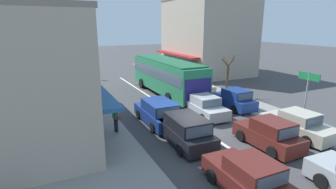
{
  "coord_description": "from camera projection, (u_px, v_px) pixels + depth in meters",
  "views": [
    {
      "loc": [
        -8.33,
        -13.22,
        6.27
      ],
      "look_at": [
        -0.12,
        4.02,
        1.2
      ],
      "focal_mm": 28.0,
      "sensor_mm": 36.0,
      "label": 1
    }
  ],
  "objects": [
    {
      "name": "ground_plane",
      "position": [
        197.0,
        127.0,
        16.6
      ],
      "size": [
        140.0,
        140.0,
        0.0
      ],
      "primitive_type": "plane",
      "color": "#3F3F42"
    },
    {
      "name": "lane_centre_line",
      "position": [
        170.0,
        109.0,
        20.09
      ],
      "size": [
        0.2,
        28.0,
        0.01
      ],
      "primitive_type": "cube",
      "color": "silver",
      "rests_on": "ground"
    },
    {
      "name": "sidewalk_left",
      "position": [
        73.0,
        113.0,
        19.0
      ],
      "size": [
        5.2,
        44.0,
        0.14
      ],
      "primitive_type": "cube",
      "color": "gray",
      "rests_on": "ground"
    },
    {
      "name": "kerb_right",
      "position": [
        220.0,
        94.0,
        24.4
      ],
      "size": [
        2.8,
        44.0,
        0.12
      ],
      "primitive_type": "cube",
      "color": "gray",
      "rests_on": "ground"
    },
    {
      "name": "shopfront_corner_near",
      "position": [
        2.0,
        86.0,
        12.1
      ],
      "size": [
        8.73,
        7.17,
        7.13
      ],
      "color": "#B2A38E",
      "rests_on": "ground"
    },
    {
      "name": "shopfront_mid_block",
      "position": [
        16.0,
        65.0,
        19.07
      ],
      "size": [
        8.11,
        8.23,
        6.96
      ],
      "color": "silver",
      "rests_on": "ground"
    },
    {
      "name": "building_right_far",
      "position": [
        207.0,
        36.0,
        34.51
      ],
      "size": [
        9.34,
        11.03,
        9.67
      ],
      "color": "#B2A38E",
      "rests_on": "ground"
    },
    {
      "name": "city_bus",
      "position": [
        167.0,
        74.0,
        24.11
      ],
      "size": [
        2.81,
        10.88,
        3.23
      ],
      "color": "#237A4C",
      "rests_on": "ground"
    },
    {
      "name": "sedan_adjacent_lane_trail",
      "position": [
        251.0,
        180.0,
        9.81
      ],
      "size": [
        1.93,
        4.22,
        1.47
      ],
      "color": "#561E19",
      "rests_on": "ground"
    },
    {
      "name": "wagon_behind_bus_near",
      "position": [
        185.0,
        130.0,
        14.25
      ],
      "size": [
        2.04,
        4.55,
        1.58
      ],
      "color": "black",
      "rests_on": "ground"
    },
    {
      "name": "hatchback_queue_far_back",
      "position": [
        269.0,
        134.0,
        13.78
      ],
      "size": [
        1.84,
        3.71,
        1.54
      ],
      "color": "#561E19",
      "rests_on": "ground"
    },
    {
      "name": "wagon_adjacent_lane_lead",
      "position": [
        158.0,
        113.0,
        17.07
      ],
      "size": [
        1.97,
        4.52,
        1.58
      ],
      "color": "navy",
      "rests_on": "ground"
    },
    {
      "name": "sedan_queue_gap_filler",
      "position": [
        204.0,
        107.0,
        18.62
      ],
      "size": [
        2.01,
        4.26,
        1.47
      ],
      "color": "#9EA3A8",
      "rests_on": "ground"
    },
    {
      "name": "parked_sedan_kerb_front",
      "position": [
        297.0,
        125.0,
        15.22
      ],
      "size": [
        2.01,
        4.26,
        1.47
      ],
      "color": "#B7B29E",
      "rests_on": "ground"
    },
    {
      "name": "parked_hatchback_kerb_second",
      "position": [
        234.0,
        99.0,
        20.24
      ],
      "size": [
        1.82,
        3.7,
        1.54
      ],
      "color": "navy",
      "rests_on": "ground"
    },
    {
      "name": "parked_sedan_kerb_third",
      "position": [
        196.0,
        86.0,
        25.04
      ],
      "size": [
        2.01,
        4.26,
        1.47
      ],
      "color": "#B7B29E",
      "rests_on": "ground"
    },
    {
      "name": "parked_wagon_kerb_rear",
      "position": [
        171.0,
        75.0,
        30.09
      ],
      "size": [
        2.01,
        4.54,
        1.58
      ],
      "color": "#561E19",
      "rests_on": "ground"
    },
    {
      "name": "traffic_light_downstreet",
      "position": [
        81.0,
        54.0,
        31.51
      ],
      "size": [
        0.32,
        0.24,
        4.2
      ],
      "color": "gray",
      "rests_on": "ground"
    },
    {
      "name": "directional_road_sign",
      "position": [
        308.0,
        87.0,
        15.81
      ],
      "size": [
        0.1,
        1.4,
        3.6
      ],
      "color": "gray",
      "rests_on": "ground"
    },
    {
      "name": "street_tree_right",
      "position": [
        227.0,
        77.0,
        23.66
      ],
      "size": [
        1.46,
        1.51,
        3.72
      ],
      "color": "brown",
      "rests_on": "ground"
    },
    {
      "name": "pedestrian_with_handbag_near",
      "position": [
        116.0,
        117.0,
        15.28
      ],
      "size": [
        0.42,
        0.64,
        1.63
      ],
      "color": "#232838",
      "rests_on": "sidewalk_left"
    }
  ]
}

